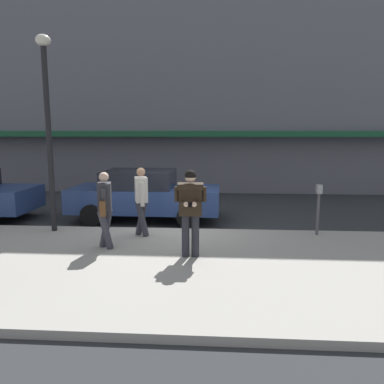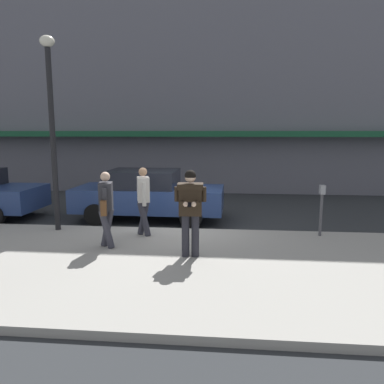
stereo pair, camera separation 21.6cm
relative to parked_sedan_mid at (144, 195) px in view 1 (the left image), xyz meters
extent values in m
plane|color=#2B2D30|center=(0.90, -1.24, -0.79)|extent=(80.00, 80.00, 0.00)
cube|color=#99968E|center=(1.90, -4.09, -0.72)|extent=(32.00, 5.30, 0.14)
cube|color=silver|center=(1.90, -1.19, -0.79)|extent=(28.00, 0.12, 0.01)
cube|color=slate|center=(1.90, 7.26, 4.97)|extent=(28.00, 4.00, 11.52)
cube|color=#195133|center=(1.90, 4.91, 1.81)|extent=(26.60, 0.70, 0.24)
cylinder|color=black|center=(-4.24, 0.54, -0.47)|extent=(0.64, 0.23, 0.64)
cube|color=navy|center=(0.04, 0.00, -0.12)|extent=(4.54, 1.91, 0.70)
cube|color=black|center=(-0.14, 0.00, 0.49)|extent=(2.10, 1.68, 0.52)
cylinder|color=black|center=(1.45, 0.83, -0.47)|extent=(0.64, 0.23, 0.64)
cylinder|color=black|center=(1.42, -0.88, -0.47)|extent=(0.64, 0.23, 0.64)
cylinder|color=black|center=(-1.34, 0.88, -0.47)|extent=(0.64, 0.23, 0.64)
cylinder|color=black|center=(-1.37, -0.83, -0.47)|extent=(0.64, 0.23, 0.64)
cylinder|color=#23232B|center=(1.78, -3.69, -0.21)|extent=(0.16, 0.16, 0.88)
cylinder|color=#23232B|center=(1.58, -3.70, -0.21)|extent=(0.16, 0.16, 0.88)
cube|color=black|center=(1.68, -3.69, 0.55)|extent=(0.47, 0.32, 0.64)
cube|color=black|center=(1.68, -3.69, 0.82)|extent=(0.54, 0.37, 0.12)
cylinder|color=black|center=(1.95, -3.68, 0.66)|extent=(0.11, 0.11, 0.30)
cylinder|color=black|center=(1.84, -3.84, 0.51)|extent=(0.12, 0.30, 0.10)
sphere|color=beige|center=(1.78, -3.99, 0.51)|extent=(0.10, 0.10, 0.10)
cylinder|color=black|center=(1.41, -3.71, 0.66)|extent=(0.11, 0.11, 0.30)
cylinder|color=black|center=(1.54, -3.86, 0.51)|extent=(0.12, 0.30, 0.10)
sphere|color=beige|center=(1.61, -4.00, 0.51)|extent=(0.10, 0.10, 0.10)
cube|color=black|center=(1.70, -4.03, 0.51)|extent=(0.08, 0.14, 0.07)
sphere|color=beige|center=(1.68, -3.72, 1.01)|extent=(0.22, 0.22, 0.22)
sphere|color=black|center=(1.68, -3.72, 1.04)|extent=(0.23, 0.23, 0.23)
cylinder|color=#33333D|center=(0.34, -2.12, -0.22)|extent=(0.36, 0.24, 0.87)
cylinder|color=#33333D|center=(0.39, -2.29, -0.22)|extent=(0.36, 0.24, 0.87)
cube|color=silver|center=(0.37, -2.20, 0.51)|extent=(0.39, 0.48, 0.60)
cylinder|color=silver|center=(0.29, -1.96, 0.43)|extent=(0.10, 0.10, 0.58)
cylinder|color=silver|center=(0.44, -2.44, 0.43)|extent=(0.10, 0.10, 0.58)
sphere|color=tan|center=(0.37, -2.20, 0.94)|extent=(0.21, 0.21, 0.21)
cylinder|color=#33333D|center=(-0.25, -3.15, -0.22)|extent=(0.35, 0.22, 0.87)
cylinder|color=#33333D|center=(-0.21, -3.32, -0.22)|extent=(0.35, 0.22, 0.87)
cube|color=#2D2D33|center=(-0.23, -3.24, 0.51)|extent=(0.37, 0.47, 0.60)
cylinder|color=#2D2D33|center=(-0.29, -2.99, 0.43)|extent=(0.10, 0.10, 0.58)
cylinder|color=#2D2D33|center=(-0.18, -3.48, 0.43)|extent=(0.10, 0.10, 0.58)
sphere|color=beige|center=(-0.23, -3.24, 0.94)|extent=(0.21, 0.21, 0.21)
cube|color=brown|center=(-0.19, -3.53, 0.31)|extent=(0.17, 0.26, 0.32)
cylinder|color=black|center=(-2.02, -1.89, 1.65)|extent=(0.14, 0.14, 4.60)
ellipsoid|color=silver|center=(-2.02, -1.89, 4.09)|extent=(0.36, 0.36, 0.28)
cylinder|color=#4C4C51|center=(4.73, -1.84, -0.13)|extent=(0.07, 0.07, 1.05)
cube|color=gray|center=(4.73, -1.84, 0.51)|extent=(0.12, 0.18, 0.22)
camera|label=1|loc=(2.20, -11.13, 1.91)|focal=35.00mm
camera|label=2|loc=(2.42, -11.11, 1.91)|focal=35.00mm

